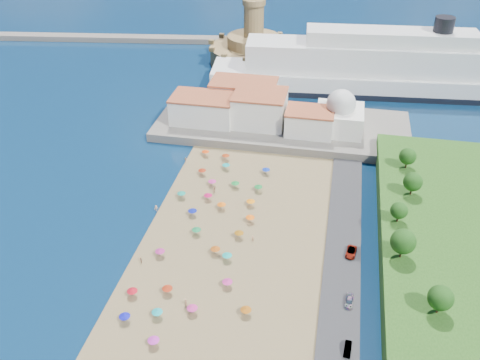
# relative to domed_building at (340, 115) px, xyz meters

# --- Properties ---
(ground) EXTENTS (700.00, 700.00, 0.00)m
(ground) POSITION_rel_domed_building_xyz_m (-30.00, -71.00, -8.97)
(ground) COLOR #071938
(ground) RESTS_ON ground
(terrace) EXTENTS (90.00, 36.00, 3.00)m
(terrace) POSITION_rel_domed_building_xyz_m (-20.00, 2.00, -7.47)
(terrace) COLOR #59544C
(terrace) RESTS_ON ground
(jetty) EXTENTS (18.00, 70.00, 2.40)m
(jetty) POSITION_rel_domed_building_xyz_m (-42.00, 37.00, -7.77)
(jetty) COLOR #59544C
(jetty) RESTS_ON ground
(breakwater) EXTENTS (199.03, 34.77, 2.60)m
(breakwater) POSITION_rel_domed_building_xyz_m (-140.00, 82.00, -7.67)
(breakwater) COLOR #59544C
(breakwater) RESTS_ON ground
(waterfront_buildings) EXTENTS (57.00, 29.00, 11.00)m
(waterfront_buildings) POSITION_rel_domed_building_xyz_m (-33.05, 2.64, -1.10)
(waterfront_buildings) COLOR silver
(waterfront_buildings) RESTS_ON terrace
(domed_building) EXTENTS (16.00, 16.00, 15.00)m
(domed_building) POSITION_rel_domed_building_xyz_m (0.00, 0.00, 0.00)
(domed_building) COLOR silver
(domed_building) RESTS_ON terrace
(fortress) EXTENTS (40.00, 40.00, 32.40)m
(fortress) POSITION_rel_domed_building_xyz_m (-42.00, 67.00, -2.29)
(fortress) COLOR #96804B
(fortress) RESTS_ON ground
(cruise_ship) EXTENTS (145.24, 34.22, 31.44)m
(cruise_ship) POSITION_rel_domed_building_xyz_m (17.12, 44.87, 0.33)
(cruise_ship) COLOR black
(cruise_ship) RESTS_ON ground
(beach_parasols) EXTENTS (29.95, 114.55, 2.20)m
(beach_parasols) POSITION_rel_domed_building_xyz_m (-31.27, -75.35, -6.83)
(beach_parasols) COLOR gray
(beach_parasols) RESTS_ON beach
(beachgoers) EXTENTS (34.76, 95.72, 1.89)m
(beachgoers) POSITION_rel_domed_building_xyz_m (-37.36, -74.01, -7.82)
(beachgoers) COLOR tan
(beachgoers) RESTS_ON beach
(parked_cars) EXTENTS (3.07, 49.25, 1.44)m
(parked_cars) POSITION_rel_domed_building_xyz_m (6.00, -79.83, -7.60)
(parked_cars) COLOR gray
(parked_cars) RESTS_ON promenade
(hillside_trees) EXTENTS (14.75, 108.58, 7.68)m
(hillside_trees) POSITION_rel_domed_building_xyz_m (19.34, -78.00, 1.15)
(hillside_trees) COLOR #382314
(hillside_trees) RESTS_ON hillside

